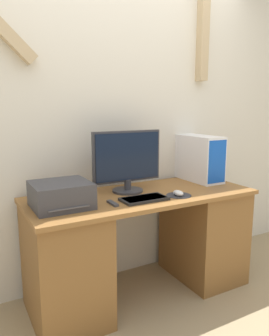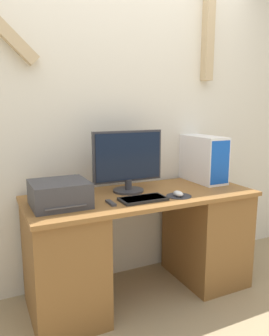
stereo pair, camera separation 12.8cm
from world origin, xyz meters
name	(u,v)px [view 1 (the left image)]	position (x,y,z in m)	size (l,w,h in m)	color
ground_plane	(166,316)	(0.00, 0.00, 0.00)	(12.00, 12.00, 0.00)	#9E8966
wall_back	(117,114)	(0.00, 0.74, 1.37)	(6.40, 0.13, 2.94)	silver
desk	(142,243)	(0.00, 0.34, 0.41)	(1.69, 0.68, 0.80)	brown
monitor	(127,160)	(-0.06, 0.45, 1.04)	(0.55, 0.23, 0.46)	#333338
keyboard	(144,199)	(-0.07, 0.19, 0.81)	(0.32, 0.17, 0.02)	black
mousepad	(179,195)	(0.21, 0.17, 0.80)	(0.18, 0.18, 0.00)	#2D2D33
mouse	(178,193)	(0.20, 0.16, 0.82)	(0.06, 0.09, 0.04)	silver
computer_tower	(199,158)	(0.66, 0.51, 0.99)	(0.20, 0.47, 0.39)	white
printer	(61,195)	(-0.61, 0.31, 0.88)	(0.36, 0.34, 0.16)	#38383D
remote_control	(113,203)	(-0.30, 0.20, 0.80)	(0.03, 0.13, 0.02)	#38383D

